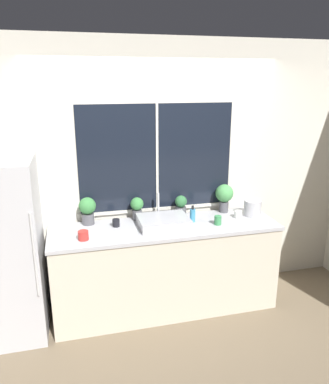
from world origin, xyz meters
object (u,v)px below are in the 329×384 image
at_px(sink, 163,221).
at_px(mug_black, 116,223).
at_px(potted_plant_far_left, 88,209).
at_px(mug_red, 83,235).
at_px(kettle, 253,207).
at_px(mug_green, 218,220).
at_px(potted_plant_center_right, 181,205).
at_px(soap_bottle, 193,215).
at_px(potted_plant_far_right, 224,195).
at_px(mug_white, 238,214).
at_px(potted_plant_center_left, 137,207).

distance_m(sink, mug_black, 0.46).
xyz_separation_m(potted_plant_far_left, mug_red, (-0.06, -0.38, -0.12)).
bearing_deg(mug_red, sink, 10.94).
xyz_separation_m(potted_plant_far_left, kettle, (1.70, -0.18, -0.07)).
relative_size(sink, mug_green, 5.44).
distance_m(potted_plant_far_left, potted_plant_center_right, 0.97).
xyz_separation_m(soap_bottle, kettle, (0.67, 0.02, 0.02)).
relative_size(potted_plant_far_right, mug_white, 3.86).
xyz_separation_m(soap_bottle, mug_white, (0.50, -0.01, -0.03)).
distance_m(potted_plant_far_left, mug_white, 1.55).
xyz_separation_m(potted_plant_far_left, potted_plant_far_right, (1.45, 0.00, 0.03)).
xyz_separation_m(mug_green, kettle, (0.45, 0.16, 0.05)).
bearing_deg(sink, potted_plant_far_left, 162.15).
distance_m(mug_green, kettle, 0.48).
height_order(potted_plant_center_right, mug_red, potted_plant_center_right).
bearing_deg(kettle, potted_plant_far_left, 174.06).
bearing_deg(potted_plant_far_left, potted_plant_center_left, 0.00).
bearing_deg(potted_plant_far_left, mug_red, -99.67).
height_order(potted_plant_center_left, mug_green, potted_plant_center_left).
relative_size(mug_black, kettle, 0.41).
distance_m(sink, soap_bottle, 0.32).
distance_m(potted_plant_center_right, mug_green, 0.44).
distance_m(mug_white, kettle, 0.19).
height_order(mug_white, mug_black, same).
bearing_deg(mug_red, soap_bottle, 9.62).
relative_size(potted_plant_far_left, mug_white, 3.44).
distance_m(soap_bottle, mug_white, 0.50).
xyz_separation_m(sink, mug_red, (-0.78, -0.15, -0.00)).
relative_size(potted_plant_center_left, kettle, 1.28).
relative_size(potted_plant_center_right, soap_bottle, 1.30).
distance_m(potted_plant_center_left, potted_plant_far_right, 0.96).
relative_size(potted_plant_center_right, mug_red, 2.34).
distance_m(mug_red, mug_green, 1.31).
xyz_separation_m(sink, soap_bottle, (0.31, 0.03, 0.03)).
bearing_deg(sink, potted_plant_far_right, 17.37).
bearing_deg(mug_black, potted_plant_center_left, 29.72).
bearing_deg(kettle, potted_plant_center_left, 171.64).
bearing_deg(mug_black, sink, -11.90).
relative_size(sink, potted_plant_far_left, 1.77).
bearing_deg(potted_plant_far_left, mug_green, -14.97).
bearing_deg(soap_bottle, mug_red, -170.38).
height_order(sink, mug_red, sink).
relative_size(sink, potted_plant_far_right, 1.58).
bearing_deg(sink, mug_green, -10.98).
xyz_separation_m(potted_plant_far_left, mug_white, (1.53, -0.21, -0.12)).
xyz_separation_m(potted_plant_far_right, mug_red, (-1.52, -0.38, -0.15)).
relative_size(potted_plant_far_right, mug_green, 3.44).
bearing_deg(mug_black, mug_red, -142.83).
bearing_deg(mug_green, kettle, 18.98).
relative_size(mug_green, kettle, 0.49).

